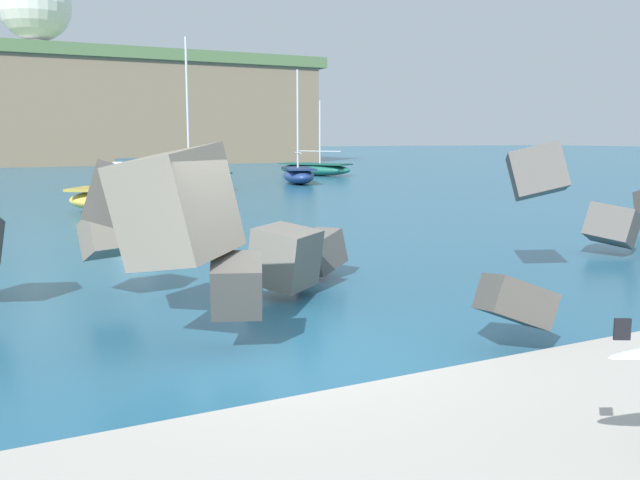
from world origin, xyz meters
name	(u,v)px	position (x,y,z in m)	size (l,w,h in m)	color
ground_plane	(280,358)	(0.00, 0.00, 0.00)	(400.00, 400.00, 0.00)	#235B7A
breakwater_jetty	(349,225)	(2.64, 2.90, 1.23)	(31.80, 8.01, 2.75)	gray
boat_mid_left	(131,196)	(1.93, 18.08, 0.66)	(4.93, 4.13, 2.04)	#EAC64C
boat_mid_right	(315,169)	(19.58, 37.97, 0.51)	(4.71, 6.15, 5.48)	#1E6656
boat_far_left	(183,182)	(6.17, 26.06, 0.57)	(5.89, 3.77, 7.71)	#1E6656
boat_far_centre	(299,175)	(14.55, 30.17, 0.56)	(3.00, 4.67, 6.85)	navy
mooring_buoy_middle	(170,193)	(5.03, 24.19, 0.22)	(0.44, 0.44, 0.44)	#E54C1E
radar_dome	(35,8)	(5.28, 86.93, 18.71)	(8.89, 8.89, 11.66)	silver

